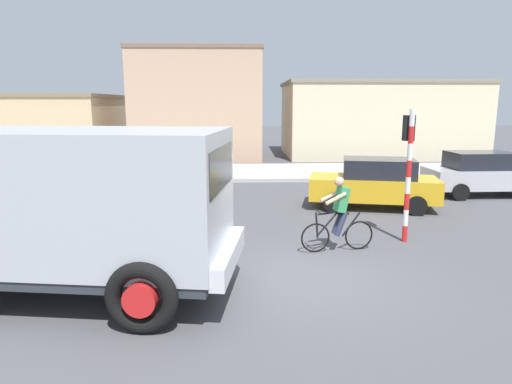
{
  "coord_description": "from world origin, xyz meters",
  "views": [
    {
      "loc": [
        -1.12,
        -8.43,
        3.33
      ],
      "look_at": [
        -0.8,
        2.5,
        1.2
      ],
      "focal_mm": 32.06,
      "sensor_mm": 36.0,
      "label": 1
    }
  ],
  "objects_px": {
    "truck_foreground": "(74,202)",
    "pedestrian_near_kerb": "(163,176)",
    "cyclist": "(339,214)",
    "car_white_mid": "(482,173)",
    "traffic_light_pole": "(408,157)",
    "car_red_near": "(374,183)"
  },
  "relations": [
    {
      "from": "truck_foreground",
      "to": "pedestrian_near_kerb",
      "type": "distance_m",
      "value": 8.12
    },
    {
      "from": "cyclist",
      "to": "car_white_mid",
      "type": "relative_size",
      "value": 0.43
    },
    {
      "from": "cyclist",
      "to": "car_white_mid",
      "type": "distance_m",
      "value": 9.03
    },
    {
      "from": "traffic_light_pole",
      "to": "car_white_mid",
      "type": "bearing_deg",
      "value": 48.98
    },
    {
      "from": "traffic_light_pole",
      "to": "truck_foreground",
      "type": "bearing_deg",
      "value": -156.4
    },
    {
      "from": "cyclist",
      "to": "traffic_light_pole",
      "type": "height_order",
      "value": "traffic_light_pole"
    },
    {
      "from": "truck_foreground",
      "to": "pedestrian_near_kerb",
      "type": "height_order",
      "value": "truck_foreground"
    },
    {
      "from": "truck_foreground",
      "to": "car_red_near",
      "type": "xyz_separation_m",
      "value": [
        7.11,
        6.58,
        -0.85
      ]
    },
    {
      "from": "car_red_near",
      "to": "car_white_mid",
      "type": "distance_m",
      "value": 4.88
    },
    {
      "from": "truck_foreground",
      "to": "traffic_light_pole",
      "type": "xyz_separation_m",
      "value": [
        6.84,
        2.99,
        0.4
      ]
    },
    {
      "from": "cyclist",
      "to": "pedestrian_near_kerb",
      "type": "distance_m",
      "value": 7.64
    },
    {
      "from": "cyclist",
      "to": "pedestrian_near_kerb",
      "type": "bearing_deg",
      "value": 130.38
    },
    {
      "from": "cyclist",
      "to": "pedestrian_near_kerb",
      "type": "xyz_separation_m",
      "value": [
        -4.95,
        5.82,
        -0.02
      ]
    },
    {
      "from": "pedestrian_near_kerb",
      "to": "cyclist",
      "type": "bearing_deg",
      "value": -49.62
    },
    {
      "from": "traffic_light_pole",
      "to": "car_red_near",
      "type": "xyz_separation_m",
      "value": [
        0.27,
        3.59,
        -1.25
      ]
    },
    {
      "from": "car_white_mid",
      "to": "pedestrian_near_kerb",
      "type": "relative_size",
      "value": 2.5
    },
    {
      "from": "pedestrian_near_kerb",
      "to": "car_red_near",
      "type": "bearing_deg",
      "value": -12.02
    },
    {
      "from": "truck_foreground",
      "to": "car_white_mid",
      "type": "height_order",
      "value": "truck_foreground"
    },
    {
      "from": "cyclist",
      "to": "pedestrian_near_kerb",
      "type": "relative_size",
      "value": 1.06
    },
    {
      "from": "car_red_near",
      "to": "pedestrian_near_kerb",
      "type": "relative_size",
      "value": 2.63
    },
    {
      "from": "traffic_light_pole",
      "to": "pedestrian_near_kerb",
      "type": "relative_size",
      "value": 1.98
    },
    {
      "from": "cyclist",
      "to": "car_red_near",
      "type": "bearing_deg",
      "value": 64.55
    }
  ]
}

